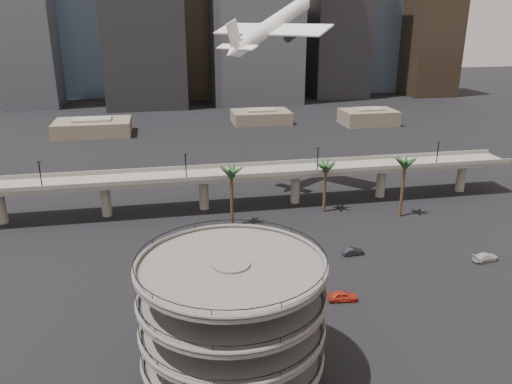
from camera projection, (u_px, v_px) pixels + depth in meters
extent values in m
plane|color=black|center=(323.00, 347.00, 68.17)|extent=(700.00, 700.00, 0.00)
cylinder|color=#4D4A48|center=(232.00, 325.00, 59.45)|extent=(4.40, 4.40, 16.50)
cylinder|color=#4D4A48|center=(233.00, 354.00, 60.86)|extent=(22.00, 22.00, 0.45)
torus|color=#4D4A48|center=(233.00, 351.00, 60.70)|extent=(22.20, 22.20, 0.50)
torus|color=black|center=(233.00, 346.00, 60.43)|extent=(21.80, 21.80, 0.10)
cylinder|color=#4D4A48|center=(232.00, 327.00, 59.52)|extent=(22.00, 22.00, 0.45)
torus|color=#4D4A48|center=(232.00, 323.00, 59.36)|extent=(22.20, 22.20, 0.50)
torus|color=black|center=(232.00, 317.00, 59.10)|extent=(21.80, 21.80, 0.10)
cylinder|color=#4D4A48|center=(232.00, 297.00, 58.19)|extent=(22.00, 22.00, 0.45)
torus|color=#4D4A48|center=(232.00, 294.00, 58.03)|extent=(22.20, 22.20, 0.50)
torus|color=black|center=(232.00, 288.00, 57.76)|extent=(21.80, 21.80, 0.10)
cylinder|color=#4D4A48|center=(231.00, 267.00, 56.85)|extent=(22.00, 22.00, 0.45)
torus|color=#4D4A48|center=(231.00, 263.00, 56.69)|extent=(22.20, 22.20, 0.50)
torus|color=black|center=(231.00, 257.00, 56.42)|extent=(21.80, 21.80, 0.10)
cube|color=slate|center=(250.00, 174.00, 116.37)|extent=(130.00, 9.00, 0.90)
cube|color=slate|center=(254.00, 176.00, 111.90)|extent=(130.00, 0.30, 1.00)
cube|color=slate|center=(247.00, 164.00, 120.23)|extent=(130.00, 0.30, 1.00)
cylinder|color=slate|center=(1.00, 207.00, 107.86)|extent=(2.20, 2.20, 8.00)
cylinder|color=slate|center=(106.00, 200.00, 111.82)|extent=(2.20, 2.20, 8.00)
cylinder|color=slate|center=(204.00, 193.00, 115.79)|extent=(2.20, 2.20, 8.00)
cylinder|color=slate|center=(295.00, 188.00, 119.75)|extent=(2.20, 2.20, 8.00)
cylinder|color=slate|center=(381.00, 182.00, 123.72)|extent=(2.20, 2.20, 8.00)
cylinder|color=slate|center=(461.00, 177.00, 127.68)|extent=(2.20, 2.20, 8.00)
cylinder|color=black|center=(41.00, 175.00, 103.39)|extent=(0.24, 0.24, 6.00)
cylinder|color=black|center=(186.00, 168.00, 108.79)|extent=(0.24, 0.24, 6.00)
cylinder|color=black|center=(318.00, 160.00, 114.20)|extent=(0.24, 0.24, 6.00)
cylinder|color=black|center=(437.00, 154.00, 119.60)|extent=(0.24, 0.24, 6.00)
cylinder|color=#45331D|center=(232.00, 199.00, 105.75)|extent=(0.70, 0.70, 12.15)
ellipsoid|color=#1C3A1A|center=(231.00, 170.00, 103.59)|extent=(4.40, 4.40, 2.00)
cylinder|color=#45331D|center=(325.00, 189.00, 113.64)|extent=(0.70, 0.70, 10.80)
ellipsoid|color=#1C3A1A|center=(326.00, 165.00, 111.70)|extent=(4.40, 4.40, 2.00)
cylinder|color=#45331D|center=(402.00, 190.00, 110.68)|extent=(0.70, 0.70, 12.60)
ellipsoid|color=#1C3A1A|center=(405.00, 161.00, 108.43)|extent=(4.40, 4.40, 2.00)
cube|color=#685C4D|center=(93.00, 128.00, 188.64)|extent=(28.00, 18.00, 5.50)
cube|color=slate|center=(92.00, 119.00, 187.59)|extent=(14.00, 9.00, 0.80)
cube|color=#685C4D|center=(261.00, 117.00, 210.05)|extent=(24.00, 16.00, 5.00)
cube|color=slate|center=(261.00, 110.00, 209.08)|extent=(12.00, 8.00, 0.80)
cube|color=#685C4D|center=(368.00, 117.00, 206.53)|extent=(22.00, 15.00, 6.00)
cube|color=slate|center=(369.00, 109.00, 205.39)|extent=(11.00, 7.50, 0.80)
cube|color=#41454D|center=(23.00, 19.00, 234.25)|extent=(26.00, 24.00, 82.27)
cube|color=#374556|center=(91.00, 49.00, 276.42)|extent=(30.00, 30.00, 50.63)
cube|color=black|center=(201.00, 6.00, 261.32)|extent=(28.00, 26.00, 94.93)
cube|color=gray|center=(285.00, 53.00, 292.67)|extent=(24.00, 24.00, 44.30)
cube|color=slate|center=(286.00, 10.00, 284.86)|extent=(13.20, 13.20, 2.40)
cube|color=black|center=(340.00, 1.00, 264.34)|extent=(30.00, 28.00, 100.20)
cube|color=#374556|center=(371.00, 26.00, 292.12)|extent=(34.00, 30.00, 73.83)
cube|color=black|center=(430.00, 39.00, 275.61)|extent=(26.00, 26.00, 61.18)
cube|color=gray|center=(219.00, 55.00, 305.21)|extent=(22.00, 22.00, 40.08)
cube|color=slate|center=(218.00, 18.00, 298.11)|extent=(12.10, 12.10, 2.40)
cylinder|color=white|center=(272.00, 25.00, 121.32)|extent=(24.22, 21.96, 13.71)
cone|color=white|center=(306.00, 2.00, 130.86)|extent=(6.07, 5.99, 4.82)
cone|color=white|center=(232.00, 53.00, 111.79)|extent=(5.69, 5.57, 4.43)
cube|color=white|center=(270.00, 29.00, 121.07)|extent=(25.75, 27.99, 2.70)
cube|color=white|center=(237.00, 47.00, 112.78)|extent=(8.79, 9.51, 1.12)
cube|color=white|center=(234.00, 34.00, 111.09)|extent=(4.11, 3.68, 6.59)
cylinder|color=#232328|center=(254.00, 34.00, 125.54)|extent=(5.04, 4.80, 3.50)
cylinder|color=#232328|center=(292.00, 35.00, 118.89)|extent=(5.04, 4.80, 3.50)
imported|color=red|center=(343.00, 296.00, 79.11)|extent=(4.91, 2.34, 1.62)
imported|color=black|center=(353.00, 252.00, 94.30)|extent=(4.18, 1.68, 1.35)
imported|color=#BBBAB6|center=(485.00, 257.00, 91.98)|extent=(5.41, 2.83, 1.50)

